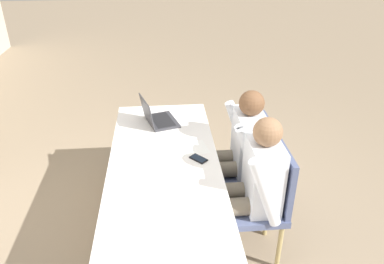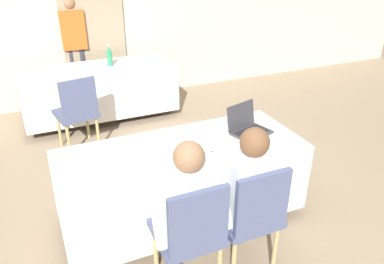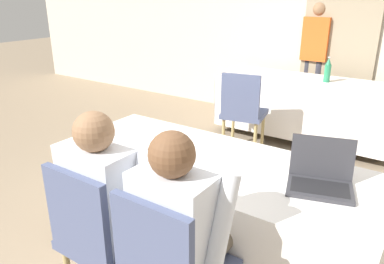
{
  "view_description": "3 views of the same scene",
  "coord_description": "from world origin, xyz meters",
  "px_view_note": "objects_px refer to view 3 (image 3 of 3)",
  "views": [
    {
      "loc": [
        -2.35,
        0.0,
        2.27
      ],
      "look_at": [
        0.0,
        -0.21,
        0.98
      ],
      "focal_mm": 35.0,
      "sensor_mm": 36.0,
      "label": 1
    },
    {
      "loc": [
        -1.0,
        -2.49,
        2.24
      ],
      "look_at": [
        0.0,
        -0.21,
        0.98
      ],
      "focal_mm": 35.0,
      "sensor_mm": 36.0,
      "label": 2
    },
    {
      "loc": [
        1.09,
        -1.79,
        1.71
      ],
      "look_at": [
        0.0,
        -0.21,
        0.98
      ],
      "focal_mm": 35.0,
      "sensor_mm": 36.0,
      "label": 3
    }
  ],
  "objects_px": {
    "cell_phone": "(190,176)",
    "chair_far_spare": "(243,110)",
    "laptop": "(320,179)",
    "chair_near_left": "(100,235)",
    "person_white_shirt": "(184,229)",
    "person_checkered_shirt": "(112,200)",
    "person_red_shirt": "(315,55)",
    "water_bottle": "(328,71)"
  },
  "relations": [
    {
      "from": "water_bottle",
      "to": "person_checkered_shirt",
      "type": "xyz_separation_m",
      "value": [
        -0.21,
        -3.16,
        -0.18
      ]
    },
    {
      "from": "chair_near_left",
      "to": "chair_far_spare",
      "type": "distance_m",
      "value": 2.42
    },
    {
      "from": "cell_phone",
      "to": "chair_far_spare",
      "type": "distance_m",
      "value": 2.05
    },
    {
      "from": "cell_phone",
      "to": "water_bottle",
      "type": "bearing_deg",
      "value": 139.14
    },
    {
      "from": "cell_phone",
      "to": "person_white_shirt",
      "type": "relative_size",
      "value": 0.13
    },
    {
      "from": "person_checkered_shirt",
      "to": "person_white_shirt",
      "type": "relative_size",
      "value": 1.0
    },
    {
      "from": "chair_near_left",
      "to": "person_white_shirt",
      "type": "bearing_deg",
      "value": -167.36
    },
    {
      "from": "person_checkered_shirt",
      "to": "chair_near_left",
      "type": "bearing_deg",
      "value": 90.0
    },
    {
      "from": "laptop",
      "to": "person_white_shirt",
      "type": "xyz_separation_m",
      "value": [
        -0.42,
        -0.65,
        -0.1
      ]
    },
    {
      "from": "cell_phone",
      "to": "water_bottle",
      "type": "relative_size",
      "value": 0.52
    },
    {
      "from": "chair_near_left",
      "to": "person_red_shirt",
      "type": "bearing_deg",
      "value": -87.85
    },
    {
      "from": "chair_near_left",
      "to": "person_checkered_shirt",
      "type": "bearing_deg",
      "value": -90.0
    },
    {
      "from": "chair_far_spare",
      "to": "chair_near_left",
      "type": "bearing_deg",
      "value": 88.1
    },
    {
      "from": "person_white_shirt",
      "to": "chair_near_left",
      "type": "bearing_deg",
      "value": 12.64
    },
    {
      "from": "laptop",
      "to": "cell_phone",
      "type": "height_order",
      "value": "laptop"
    },
    {
      "from": "cell_phone",
      "to": "chair_far_spare",
      "type": "height_order",
      "value": "chair_far_spare"
    },
    {
      "from": "laptop",
      "to": "water_bottle",
      "type": "relative_size",
      "value": 1.39
    },
    {
      "from": "person_checkered_shirt",
      "to": "person_white_shirt",
      "type": "bearing_deg",
      "value": -180.0
    },
    {
      "from": "person_white_shirt",
      "to": "person_red_shirt",
      "type": "relative_size",
      "value": 0.75
    },
    {
      "from": "cell_phone",
      "to": "person_checkered_shirt",
      "type": "bearing_deg",
      "value": -77.31
    },
    {
      "from": "laptop",
      "to": "chair_near_left",
      "type": "distance_m",
      "value": 1.19
    },
    {
      "from": "water_bottle",
      "to": "person_checkered_shirt",
      "type": "distance_m",
      "value": 3.17
    },
    {
      "from": "laptop",
      "to": "person_red_shirt",
      "type": "relative_size",
      "value": 0.25
    },
    {
      "from": "laptop",
      "to": "chair_far_spare",
      "type": "bearing_deg",
      "value": 111.39
    },
    {
      "from": "cell_phone",
      "to": "chair_near_left",
      "type": "bearing_deg",
      "value": -70.65
    },
    {
      "from": "laptop",
      "to": "chair_near_left",
      "type": "bearing_deg",
      "value": -156.2
    },
    {
      "from": "water_bottle",
      "to": "person_checkered_shirt",
      "type": "bearing_deg",
      "value": -93.81
    },
    {
      "from": "chair_near_left",
      "to": "water_bottle",
      "type": "bearing_deg",
      "value": -93.69
    },
    {
      "from": "person_checkered_shirt",
      "to": "person_red_shirt",
      "type": "height_order",
      "value": "person_red_shirt"
    },
    {
      "from": "laptop",
      "to": "person_red_shirt",
      "type": "xyz_separation_m",
      "value": [
        -1.03,
        3.18,
        0.13
      ]
    },
    {
      "from": "water_bottle",
      "to": "chair_near_left",
      "type": "height_order",
      "value": "water_bottle"
    },
    {
      "from": "water_bottle",
      "to": "chair_near_left",
      "type": "distance_m",
      "value": 3.29
    },
    {
      "from": "laptop",
      "to": "person_checkered_shirt",
      "type": "xyz_separation_m",
      "value": [
        -0.89,
        -0.65,
        -0.1
      ]
    },
    {
      "from": "cell_phone",
      "to": "chair_far_spare",
      "type": "xyz_separation_m",
      "value": [
        -0.65,
        1.93,
        -0.22
      ]
    },
    {
      "from": "laptop",
      "to": "chair_near_left",
      "type": "xyz_separation_m",
      "value": [
        -0.89,
        -0.76,
        -0.26
      ]
    },
    {
      "from": "water_bottle",
      "to": "cell_phone",
      "type": "bearing_deg",
      "value": -89.13
    },
    {
      "from": "chair_far_spare",
      "to": "person_white_shirt",
      "type": "height_order",
      "value": "person_white_shirt"
    },
    {
      "from": "water_bottle",
      "to": "person_white_shirt",
      "type": "distance_m",
      "value": 3.18
    },
    {
      "from": "water_bottle",
      "to": "person_checkered_shirt",
      "type": "height_order",
      "value": "person_checkered_shirt"
    },
    {
      "from": "chair_near_left",
      "to": "chair_far_spare",
      "type": "height_order",
      "value": "same"
    },
    {
      "from": "laptop",
      "to": "cell_phone",
      "type": "relative_size",
      "value": 2.68
    },
    {
      "from": "chair_far_spare",
      "to": "water_bottle",
      "type": "bearing_deg",
      "value": -135.72
    }
  ]
}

